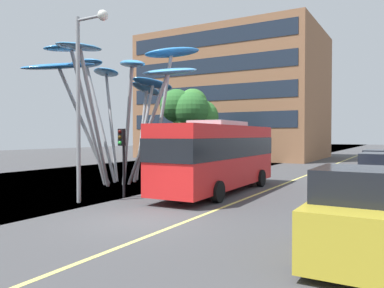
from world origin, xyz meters
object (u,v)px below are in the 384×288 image
traffic_light_kerb_near (122,148)px  pedestrian (157,177)px  car_parked_far (380,171)px  car_parked_mid (382,183)px  car_parked_near (357,218)px  red_bus (219,153)px  street_lamp (84,84)px  leaf_sculpture (119,76)px  traffic_light_kerb_far (171,143)px  no_entry_sign (168,157)px

traffic_light_kerb_near → pedestrian: size_ratio=1.91×
car_parked_far → car_parked_mid: bearing=-85.7°
pedestrian → car_parked_near: bearing=-31.3°
car_parked_far → pedestrian: (-9.46, -7.51, -0.16)m
red_bus → pedestrian: size_ratio=6.05×
car_parked_far → street_lamp: street_lamp is taller
traffic_light_kerb_near → pedestrian: 2.35m
street_lamp → leaf_sculpture: bearing=118.1°
car_parked_far → street_lamp: (-10.75, -11.03, 4.13)m
leaf_sculpture → traffic_light_kerb_far: (3.48, 0.36, -4.00)m
red_bus → car_parked_mid: 7.72m
leaf_sculpture → street_lamp: size_ratio=1.39×
car_parked_near → street_lamp: (-11.11, 2.44, 4.12)m
car_parked_mid → car_parked_far: size_ratio=0.99×
car_parked_far → pedestrian: size_ratio=2.45×
no_entry_sign → car_parked_far: bearing=23.6°
red_bus → car_parked_far: size_ratio=2.47×
red_bus → car_parked_near: red_bus is taller
car_parked_far → red_bus: bearing=-143.9°
leaf_sculpture → red_bus: bearing=-1.0°
traffic_light_kerb_far → car_parked_far: traffic_light_kerb_far is taller
no_entry_sign → car_parked_mid: bearing=-6.8°
leaf_sculpture → car_parked_mid: leaf_sculpture is taller
street_lamp → no_entry_sign: 7.25m
red_bus → car_parked_near: size_ratio=2.53×
car_parked_near → car_parked_far: car_parked_near is taller
red_bus → traffic_light_kerb_far: (-3.27, 0.48, 0.50)m
car_parked_near → street_lamp: street_lamp is taller
leaf_sculpture → car_parked_mid: bearing=-3.5°
traffic_light_kerb_far → car_parked_near: 13.96m
red_bus → traffic_light_kerb_near: 5.00m
red_bus → leaf_sculpture: leaf_sculpture is taller
red_bus → street_lamp: 7.52m
car_parked_near → no_entry_sign: 14.15m
car_parked_near → traffic_light_kerb_far: bearing=141.0°
car_parked_far → no_entry_sign: bearing=-156.4°
leaf_sculpture → no_entry_sign: (3.23, 0.44, -4.82)m
street_lamp → no_entry_sign: size_ratio=3.20×
traffic_light_kerb_far → car_parked_mid: 11.06m
pedestrian → red_bus: bearing=44.9°
traffic_light_kerb_far → traffic_light_kerb_near: bearing=-88.2°
street_lamp → pedestrian: 5.70m
leaf_sculpture → car_parked_far: size_ratio=2.71×
red_bus → street_lamp: size_ratio=1.27×
leaf_sculpture → street_lamp: 6.86m
red_bus → traffic_light_kerb_near: size_ratio=3.17×
traffic_light_kerb_near → street_lamp: size_ratio=0.40×
traffic_light_kerb_far → no_entry_sign: bearing=161.5°
leaf_sculpture → traffic_light_kerb_near: bearing=-47.9°
car_parked_mid → leaf_sculpture: bearing=176.5°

